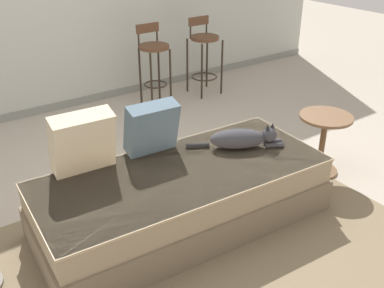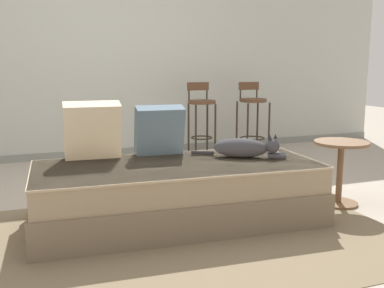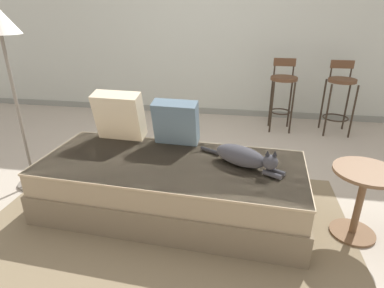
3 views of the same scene
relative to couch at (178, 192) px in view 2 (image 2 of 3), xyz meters
The scene contains 11 objects.
ground_plane 0.46m from the couch, 90.00° to the left, with size 16.00×16.00×0.00m, color #A89E8E.
wall_back_panel 2.86m from the couch, 90.00° to the left, with size 8.00×0.10×2.60m, color #B7BCB2.
wall_baseboard_trim 2.60m from the couch, 90.00° to the left, with size 8.00×0.02×0.09m, color gray.
area_rug 0.37m from the couch, 90.00° to the right, with size 2.78×2.00×0.01m, color #75664C.
couch is the anchor object (origin of this frame).
throw_pillow_corner 0.80m from the couch, 145.03° to the left, with size 0.43×0.27×0.44m.
throw_pillow_middle 0.55m from the couch, 95.02° to the left, with size 0.39×0.24×0.40m.
cat 0.63m from the couch, ahead, with size 0.66×0.44×0.19m.
bar_stool_near_window 2.34m from the couch, 63.98° to the left, with size 0.34×0.34×0.93m.
bar_stool_by_doorway 2.72m from the couch, 50.36° to the left, with size 0.34×0.34×0.92m.
side_table 1.39m from the couch, ahead, with size 0.44×0.44×0.53m.
Camera 2 is at (-1.02, -3.42, 1.16)m, focal length 42.00 mm.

